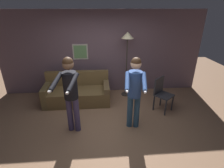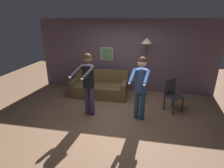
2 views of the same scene
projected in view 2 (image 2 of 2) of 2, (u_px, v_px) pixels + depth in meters
The scene contains 7 objects.
ground_plane at pixel (115, 117), 4.85m from camera, with size 12.00×12.00×0.00m, color #886449.
back_wall_assembly at pixel (125, 56), 6.35m from camera, with size 6.40×0.09×2.60m.
couch at pixel (100, 88), 6.17m from camera, with size 1.90×0.85×0.87m.
torchiere_lamp at pixel (146, 47), 5.72m from camera, with size 0.36×0.36×2.00m.
person_standing_left at pixel (88, 79), 4.62m from camera, with size 0.54×0.76×1.75m.
person_standing_right at pixel (141, 83), 4.42m from camera, with size 0.51×0.73×1.71m.
dining_chair_distant at pixel (172, 93), 5.10m from camera, with size 0.59×0.59×0.93m.
Camera 2 is at (0.71, -4.16, 2.56)m, focal length 28.00 mm.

